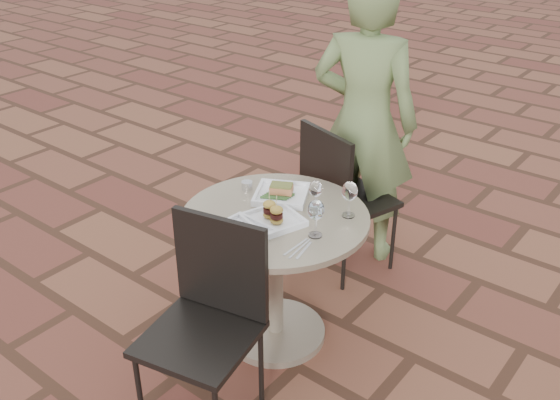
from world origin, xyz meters
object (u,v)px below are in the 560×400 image
Objects in this scene: chair_near at (209,307)px; plate_salmon at (281,193)px; plate_sliders at (273,217)px; cafe_table at (275,258)px; chair_far at (339,189)px; plate_tuna at (240,233)px; diner at (364,122)px.

chair_near is 0.75m from plate_salmon.
cafe_table is at bearing 121.32° from plate_sliders.
chair_far reaches higher than plate_tuna.
plate_salmon is (0.04, -0.83, -0.12)m from diner.
chair_near is 0.52m from plate_sliders.
plate_tuna reaches higher than cafe_table.
plate_sliders is at bearing 117.41° from chair_far.
plate_sliders is 0.19m from plate_tuna.
plate_salmon is at bearing 119.79° from plate_sliders.
chair_far is 0.58m from plate_salmon.
chair_far is at bearing 85.71° from chair_near.
cafe_table is 0.28m from plate_sliders.
cafe_table is at bearing -60.81° from plate_salmon.
plate_tuna is (-0.08, 0.29, 0.20)m from chair_near.
chair_far is at bearing 97.82° from cafe_table.
chair_far is at bearing 95.45° from plate_tuna.
plate_tuna is (0.12, -1.23, -0.12)m from diner.
chair_near is 0.54× the size of diner.
diner reaches higher than plate_sliders.
chair_far is at bearing 90.78° from plate_salmon.
plate_salmon is 0.41m from plate_tuna.
chair_far reaches higher than cafe_table.
plate_sliders is at bearing 82.52° from diner.
diner is 5.02× the size of plate_salmon.
chair_far is 3.06× the size of plate_sliders.
plate_salmon is (0.01, -0.55, 0.20)m from chair_far.
diner reaches higher than cafe_table.
chair_near reaches higher than plate_salmon.
diner is (-0.20, 1.53, 0.32)m from chair_near.
plate_salmon reaches higher than plate_tuna.
chair_far reaches higher than plate_sliders.
cafe_table is 0.36m from plate_tuna.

